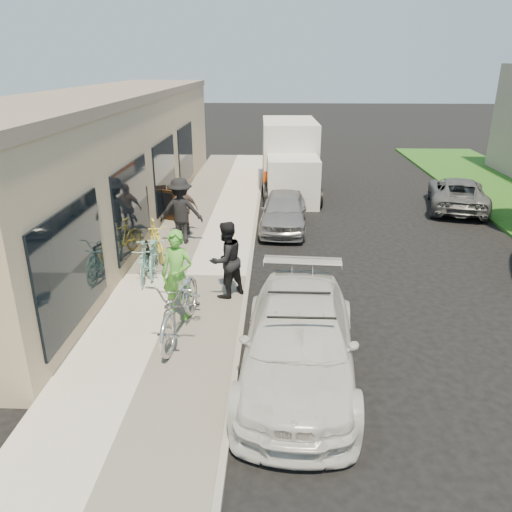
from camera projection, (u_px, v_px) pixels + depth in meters
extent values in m
plane|color=black|center=(263.00, 346.00, 9.54)|extent=(120.00, 120.00, 0.00)
cube|color=beige|center=(186.00, 278.00, 12.38)|extent=(3.00, 34.00, 0.15)
cube|color=gray|center=(248.00, 279.00, 12.32)|extent=(0.12, 34.00, 0.13)
cube|color=tan|center=(111.00, 161.00, 16.46)|extent=(3.50, 20.00, 4.00)
cube|color=#7D6F5F|center=(104.00, 95.00, 15.69)|extent=(3.60, 20.00, 0.25)
cube|color=black|center=(72.00, 266.00, 9.09)|extent=(0.06, 3.00, 2.20)
cube|color=black|center=(132.00, 207.00, 12.81)|extent=(0.06, 3.00, 2.20)
cube|color=black|center=(165.00, 174.00, 16.53)|extent=(0.06, 3.00, 2.20)
cube|color=black|center=(186.00, 153.00, 20.26)|extent=(0.06, 3.00, 2.20)
cylinder|color=black|center=(150.00, 264.00, 11.95)|extent=(0.06, 0.06, 0.80)
cylinder|color=black|center=(148.00, 256.00, 12.43)|extent=(0.06, 0.06, 0.80)
cylinder|color=black|center=(147.00, 245.00, 12.05)|extent=(0.23, 0.52, 0.06)
cube|color=black|center=(168.00, 205.00, 16.30)|extent=(0.71, 0.51, 1.08)
cube|color=black|center=(175.00, 202.00, 16.63)|extent=(0.71, 0.51, 1.08)
cube|color=black|center=(167.00, 204.00, 16.25)|extent=(0.55, 0.37, 0.77)
imported|color=silver|center=(299.00, 340.00, 8.43)|extent=(2.21, 4.80, 1.36)
cylinder|color=black|center=(301.00, 318.00, 7.70)|extent=(1.08, 0.04, 0.04)
cylinder|color=black|center=(299.00, 293.00, 8.54)|extent=(1.08, 0.04, 0.04)
imported|color=gray|center=(284.00, 211.00, 16.01)|extent=(1.63, 3.66, 1.22)
cube|color=silver|center=(293.00, 182.00, 18.62)|extent=(1.95, 1.95, 1.79)
cube|color=black|center=(293.00, 172.00, 18.48)|extent=(1.74, 0.12, 0.85)
cube|color=silver|center=(289.00, 153.00, 21.04)|extent=(2.30, 4.02, 2.73)
cube|color=#C23F0B|center=(289.00, 168.00, 21.26)|extent=(2.32, 4.04, 0.52)
cylinder|color=black|center=(268.00, 198.00, 18.37)|extent=(0.26, 0.76, 0.75)
cylinder|color=black|center=(319.00, 198.00, 18.36)|extent=(0.26, 0.76, 0.75)
cylinder|color=black|center=(267.00, 191.00, 19.33)|extent=(0.26, 0.76, 0.75)
cylinder|color=black|center=(316.00, 192.00, 19.32)|extent=(0.26, 0.76, 0.75)
cylinder|color=black|center=(266.00, 172.00, 22.66)|extent=(0.26, 0.76, 0.75)
cylinder|color=black|center=(307.00, 172.00, 22.65)|extent=(0.26, 0.76, 0.75)
imported|color=#4F5153|center=(457.00, 193.00, 18.23)|extent=(2.86, 4.49, 1.15)
imported|color=#BEBEC0|center=(181.00, 304.00, 9.47)|extent=(1.05, 2.50, 1.28)
imported|color=#53AA38|center=(177.00, 275.00, 9.99)|extent=(0.78, 0.62, 1.87)
imported|color=black|center=(226.00, 260.00, 10.96)|extent=(1.06, 1.06, 1.74)
imported|color=#7BB8AF|center=(143.00, 262.00, 11.94)|extent=(0.64, 1.53, 0.89)
imported|color=#7BB8AF|center=(153.00, 253.00, 12.43)|extent=(0.95, 1.93, 0.97)
imported|color=yellow|center=(156.00, 240.00, 13.29)|extent=(1.11, 1.71, 1.00)
imported|color=black|center=(181.00, 211.00, 14.23)|extent=(1.27, 0.78, 1.91)
imported|color=brown|center=(183.00, 209.00, 15.10)|extent=(0.95, 0.53, 1.53)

